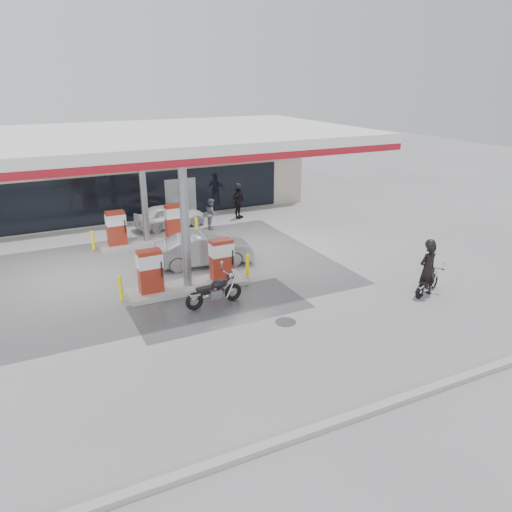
{
  "coord_description": "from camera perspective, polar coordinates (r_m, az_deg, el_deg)",
  "views": [
    {
      "loc": [
        -5.36,
        -14.75,
        7.7
      ],
      "look_at": [
        2.48,
        1.19,
        1.2
      ],
      "focal_mm": 35.0,
      "sensor_mm": 36.0,
      "label": 1
    }
  ],
  "objects": [
    {
      "name": "pump_island_far",
      "position": [
        24.39,
        -12.41,
        2.97
      ],
      "size": [
        5.14,
        1.3,
        1.78
      ],
      "color": "#9E9E99",
      "rests_on": "ground"
    },
    {
      "name": "store_building",
      "position": [
        31.67,
        -16.21,
        8.96
      ],
      "size": [
        22.0,
        8.22,
        4.0
      ],
      "color": "#C0B3A1",
      "rests_on": "ground"
    },
    {
      "name": "drain_cover",
      "position": [
        16.61,
        3.4,
        -7.54
      ],
      "size": [
        0.7,
        0.7,
        0.01
      ],
      "primitive_type": "cylinder",
      "color": "#38383A",
      "rests_on": "ground"
    },
    {
      "name": "attendant",
      "position": [
        26.35,
        -5.07,
        4.85
      ],
      "size": [
        0.85,
        0.95,
        1.61
      ],
      "primitive_type": "imported",
      "rotation": [
        0.0,
        0.0,
        1.2
      ],
      "color": "slate",
      "rests_on": "ground"
    },
    {
      "name": "pump_island_near",
      "position": [
        18.92,
        -7.86,
        -1.78
      ],
      "size": [
        5.14,
        1.3,
        1.78
      ],
      "color": "#9E9E99",
      "rests_on": "ground"
    },
    {
      "name": "kerb",
      "position": [
        12.12,
        6.96,
        -19.07
      ],
      "size": [
        28.0,
        0.25,
        0.15
      ],
      "primitive_type": "cube",
      "color": "gray",
      "rests_on": "ground"
    },
    {
      "name": "parked_motorcycle",
      "position": [
        17.62,
        -4.72,
        -4.11
      ],
      "size": [
        2.17,
        0.83,
        1.11
      ],
      "rotation": [
        0.0,
        0.0,
        0.07
      ],
      "color": "black",
      "rests_on": "ground"
    },
    {
      "name": "canopy",
      "position": [
        20.61,
        -11.23,
        12.96
      ],
      "size": [
        16.0,
        10.02,
        5.51
      ],
      "color": "silver",
      "rests_on": "ground"
    },
    {
      "name": "hatchback_silver",
      "position": [
        21.34,
        -5.98,
        0.76
      ],
      "size": [
        4.28,
        2.07,
        1.35
      ],
      "primitive_type": "imported",
      "rotation": [
        0.0,
        0.0,
        1.41
      ],
      "color": "#919498",
      "rests_on": "ground"
    },
    {
      "name": "biker_main",
      "position": [
        19.2,
        19.0,
        -1.43
      ],
      "size": [
        0.76,
        0.52,
        2.02
      ],
      "primitive_type": "imported",
      "rotation": [
        0.0,
        0.0,
        3.19
      ],
      "color": "black",
      "rests_on": "ground"
    },
    {
      "name": "biker_walking",
      "position": [
        28.15,
        -2.05,
        6.21
      ],
      "size": [
        1.18,
        1.0,
        1.89
      ],
      "primitive_type": "imported",
      "rotation": [
        0.0,
        0.0,
        0.59
      ],
      "color": "black",
      "rests_on": "ground"
    },
    {
      "name": "sedan_white",
      "position": [
        26.9,
        -9.85,
        4.57
      ],
      "size": [
        3.85,
        1.86,
        1.27
      ],
      "primitive_type": "imported",
      "rotation": [
        0.0,
        0.0,
        1.67
      ],
      "color": "white",
      "rests_on": "ground"
    },
    {
      "name": "main_motorcycle",
      "position": [
        19.59,
        19.01,
        -2.91
      ],
      "size": [
        1.72,
        0.91,
        0.93
      ],
      "rotation": [
        0.0,
        0.0,
        0.4
      ],
      "color": "black",
      "rests_on": "ground"
    },
    {
      "name": "parked_car_right",
      "position": [
        30.71,
        -6.8,
        6.66
      ],
      "size": [
        4.92,
        3.06,
        1.27
      ],
      "primitive_type": "imported",
      "rotation": [
        0.0,
        0.0,
        1.35
      ],
      "color": "black",
      "rests_on": "ground"
    },
    {
      "name": "wet_patch",
      "position": [
        17.64,
        -4.1,
        -5.84
      ],
      "size": [
        6.0,
        3.0,
        0.0
      ],
      "primitive_type": "cube",
      "color": "#4C4C4F",
      "rests_on": "ground"
    },
    {
      "name": "ground",
      "position": [
        17.48,
        -5.62,
        -6.15
      ],
      "size": [
        90.0,
        90.0,
        0.0
      ],
      "primitive_type": "plane",
      "color": "gray",
      "rests_on": "ground"
    }
  ]
}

